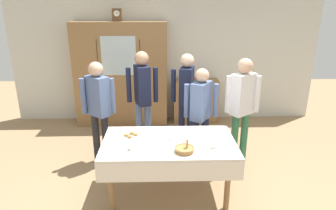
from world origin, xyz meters
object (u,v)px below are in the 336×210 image
book_stack (196,79)px  spoon_front_edge (120,143)px  person_beside_shelf (201,108)px  tea_cup_mid_left (171,138)px  tea_cup_near_right (214,146)px  dining_table (169,150)px  spoon_mid_left (189,130)px  spoon_mid_right (223,137)px  pastry_plate (131,136)px  person_near_right_end (142,92)px  person_behind_table_left (242,102)px  tea_cup_center (131,148)px  person_by_cabinet (98,103)px  person_behind_table_right (186,92)px  mantel_clock (117,15)px  bread_basket (185,149)px  wall_cabinet (121,74)px  bookshelf_low (195,101)px

book_stack → spoon_front_edge: (-1.27, -2.64, -0.16)m
book_stack → person_beside_shelf: (-0.14, -1.80, -0.01)m
tea_cup_mid_left → book_stack: bearing=76.4°
tea_cup_mid_left → tea_cup_near_right: (0.51, -0.23, 0.00)m
dining_table → spoon_mid_left: spoon_mid_left is taller
spoon_mid_right → pastry_plate: bearing=178.1°
tea_cup_mid_left → person_near_right_end: 1.35m
tea_cup_near_right → person_behind_table_left: bearing=59.6°
spoon_mid_right → person_near_right_end: bearing=133.4°
tea_cup_center → person_near_right_end: (0.06, 1.50, 0.25)m
tea_cup_near_right → person_by_cabinet: (-1.59, 1.10, 0.19)m
tea_cup_near_right → spoon_mid_left: bearing=113.8°
dining_table → person_behind_table_right: bearing=76.3°
mantel_clock → person_behind_table_left: mantel_clock is taller
book_stack → person_beside_shelf: bearing=-94.5°
tea_cup_center → book_stack: bearing=68.6°
tea_cup_mid_left → dining_table: bearing=-115.0°
tea_cup_center → bread_basket: bread_basket is taller
person_near_right_end → wall_cabinet: bearing=111.6°
dining_table → spoon_mid_right: bearing=11.3°
bookshelf_low → tea_cup_mid_left: (-0.62, -2.58, 0.35)m
spoon_mid_left → tea_cup_near_right: bearing=-66.2°
tea_cup_mid_left → person_by_cabinet: (-1.08, 0.87, 0.19)m
tea_cup_center → bookshelf_low: bearing=68.6°
person_by_cabinet → person_behind_table_right: 1.46m
dining_table → tea_cup_mid_left: (0.03, 0.06, 0.13)m
person_by_cabinet → spoon_front_edge: bearing=-65.2°
bookshelf_low → pastry_plate: 2.73m
tea_cup_near_right → wall_cabinet: bearing=117.5°
tea_cup_center → pastry_plate: bearing=95.8°
bookshelf_low → person_behind_table_right: bearing=-104.0°
dining_table → bread_basket: bearing=-55.0°
tea_cup_near_right → bread_basket: bearing=-168.0°
book_stack → spoon_mid_right: (0.06, -2.50, -0.16)m
person_behind_table_right → book_stack: bearing=76.0°
person_near_right_end → mantel_clock: bearing=112.3°
person_by_cabinet → person_behind_table_left: 2.18m
bread_basket → pastry_plate: bearing=147.0°
spoon_front_edge → tea_cup_center: bearing=-48.2°
person_behind_table_right → person_by_cabinet: bearing=-161.7°
tea_cup_center → spoon_front_edge: tea_cup_center is taller
tea_cup_center → spoon_mid_right: 1.21m
mantel_clock → spoon_mid_right: 3.28m
person_beside_shelf → spoon_front_edge: bearing=-143.4°
wall_cabinet → person_near_right_end: bearing=-68.4°
spoon_mid_right → spoon_front_edge: same height
spoon_front_edge → person_near_right_end: 1.36m
dining_table → person_beside_shelf: person_beside_shelf is taller
person_beside_shelf → bookshelf_low: bearing=85.5°
mantel_clock → tea_cup_mid_left: bearing=-69.5°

